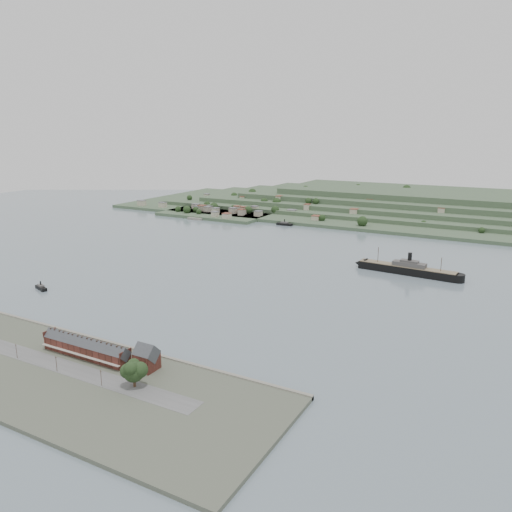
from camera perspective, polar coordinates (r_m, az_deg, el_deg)
The scene contains 9 objects.
ground at distance 400.95m, azimuth 0.05°, elevation -2.80°, with size 1400.00×1400.00×0.00m, color slate.
near_shore at distance 264.02m, azimuth -20.27°, elevation -12.91°, with size 220.00×80.00×2.60m.
terrace_row at distance 279.49m, azimuth -18.85°, elevation -9.91°, with size 55.60×9.80×11.07m.
gabled_building at distance 257.07m, azimuth -12.40°, elevation -11.30°, with size 10.40×10.18×14.09m.
far_peninsula at distance 753.48m, azimuth 16.53°, elevation 5.61°, with size 760.00×309.00×30.00m.
steamship at distance 436.52m, azimuth 16.58°, elevation -1.42°, with size 92.60×17.74×22.20m.
tugboat at distance 411.40m, azimuth -23.36°, elevation -3.33°, with size 15.14×8.38×6.60m.
ferry_west at distance 631.95m, azimuth 3.28°, elevation 3.69°, with size 20.77×6.06×7.76m.
fig_tree at distance 241.08m, azimuth -13.81°, elevation -12.63°, with size 12.20×10.56×13.61m.
Camera 1 is at (183.46, -336.52, 117.72)m, focal length 35.00 mm.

